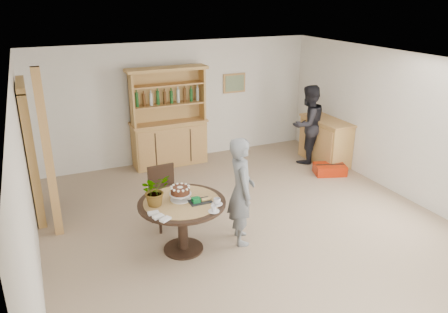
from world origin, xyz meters
The scene contains 17 objects.
ground centered at (0.00, 0.00, 0.00)m, with size 7.00×7.00×0.00m, color tan.
room_shell centered at (0.00, 0.01, 1.74)m, with size 6.04×7.04×2.52m.
doorway centered at (-2.93, 2.00, 1.11)m, with size 0.13×1.10×2.18m.
pine_post centered at (-2.70, 1.20, 1.25)m, with size 0.12×0.12×2.50m, color tan.
hutch centered at (-0.30, 3.24, 0.69)m, with size 1.62×0.54×2.04m.
sideboard centered at (2.74, 2.00, 0.47)m, with size 0.54×1.26×0.94m.
dining_table centered at (-1.14, 0.00, 0.60)m, with size 1.20×1.20×0.76m.
dining_chair centered at (-1.14, 0.83, 0.54)m, with size 0.45×0.45×0.95m.
birthday_cake centered at (-1.14, 0.05, 0.88)m, with size 0.30×0.30×0.20m.
flower_vase centered at (-1.49, 0.05, 0.97)m, with size 0.38×0.33×0.42m, color #3F7233.
gift_tray centered at (-0.92, -0.12, 0.79)m, with size 0.30×0.20×0.08m.
coffee_cup_a centered at (-0.74, -0.28, 0.80)m, with size 0.15×0.15×0.09m.
coffee_cup_b centered at (-0.86, -0.45, 0.79)m, with size 0.15×0.15×0.08m.
napkins centered at (-1.55, -0.31, 0.77)m, with size 0.24×0.33×0.03m.
teen_boy centered at (-0.29, -0.10, 0.79)m, with size 0.58×0.38×1.58m, color slate.
adult_person centered at (2.39, 2.17, 0.83)m, with size 0.80×0.63×1.65m, color black.
red_suitcase centered at (2.43, 1.39, 0.10)m, with size 0.70×0.58×0.21m.
Camera 1 is at (-2.80, -5.08, 3.42)m, focal length 35.00 mm.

